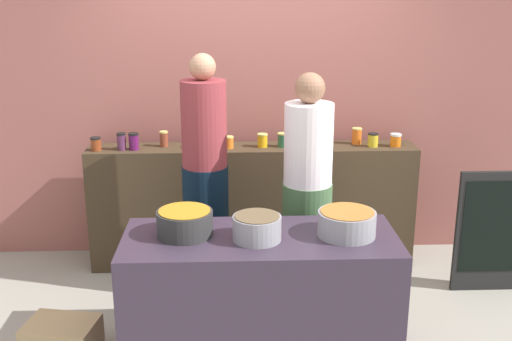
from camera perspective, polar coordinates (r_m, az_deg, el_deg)
The scene contains 23 objects.
ground at distance 4.47m, azimuth 0.19°, elevation -14.32°, with size 12.00×12.00×0.00m, color #9A9589.
storefront_wall at distance 5.34m, azimuth -0.48°, elevation 8.04°, with size 4.80×0.12×3.00m, color #9B5850.
display_shelf at distance 5.25m, azimuth -0.33°, elevation -3.25°, with size 2.70×0.36×1.03m, color #3F301F.
prep_table at distance 4.01m, azimuth 0.38°, elevation -11.51°, with size 1.70×0.70×0.82m, color #352939.
preserve_jar_0 at distance 5.13m, azimuth -14.51°, elevation 2.39°, with size 0.09×0.09×0.11m.
preserve_jar_1 at distance 5.09m, azimuth -12.27°, elevation 2.63°, with size 0.07×0.07×0.14m.
preserve_jar_2 at distance 5.08m, azimuth -11.18°, elevation 2.65°, with size 0.08×0.08×0.14m.
preserve_jar_3 at distance 5.14m, azimuth -8.47°, elevation 2.90°, with size 0.07×0.07×0.13m.
preserve_jar_4 at distance 5.05m, azimuth -5.04°, elevation 2.76°, with size 0.08×0.08×0.13m.
preserve_jar_5 at distance 5.04m, azimuth -2.53°, elevation 2.62°, with size 0.08×0.08×0.10m.
preserve_jar_6 at distance 5.07m, azimuth 0.59°, elevation 2.80°, with size 0.09×0.09×0.11m.
preserve_jar_7 at distance 5.08m, azimuth 2.48°, elevation 2.83°, with size 0.09×0.09×0.12m.
preserve_jar_8 at distance 5.08m, azimuth 3.72°, elevation 2.87°, with size 0.07×0.07×0.13m.
preserve_jar_9 at distance 5.24m, azimuth 9.25°, elevation 3.16°, with size 0.08×0.08×0.13m.
preserve_jar_10 at distance 5.17m, azimuth 10.71°, elevation 2.79°, with size 0.09×0.09×0.11m.
preserve_jar_11 at distance 5.22m, azimuth 12.72°, elevation 2.76°, with size 0.09×0.09×0.11m.
cooking_pot_left at distance 3.85m, azimuth -6.57°, elevation -4.81°, with size 0.35×0.35×0.16m.
cooking_pot_center at distance 3.76m, azimuth 0.09°, elevation -5.29°, with size 0.30×0.30×0.16m.
cooking_pot_right at distance 3.86m, azimuth 8.35°, elevation -4.84°, with size 0.36×0.36×0.16m.
cook_with_tongs at distance 4.62m, azimuth -4.67°, elevation -1.75°, with size 0.34×0.34×1.85m.
cook_in_cap at distance 4.48m, azimuth 4.71°, elevation -3.09°, with size 0.36×0.36×1.74m.
bread_crate at distance 4.38m, azimuth -17.42°, elevation -14.36°, with size 0.45×0.32×0.20m, color tan.
chalkboard_sign at distance 5.10m, azimuth 20.61°, elevation -5.26°, with size 0.51×0.05×0.97m.
Camera 1 is at (-0.17, -3.83, 2.31)m, focal length 43.50 mm.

